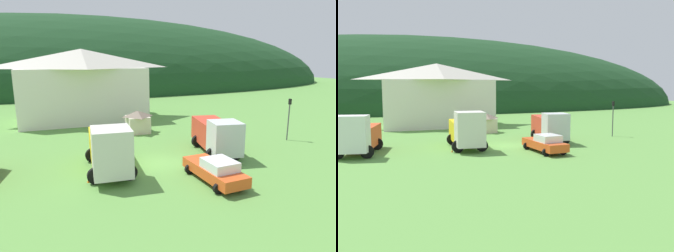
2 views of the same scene
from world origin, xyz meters
TOP-DOWN VIEW (x-y plane):
  - ground_plane at (0.00, 0.00)m, footprint 200.00×200.00m
  - forested_hill_backdrop at (0.00, 68.48)m, footprint 164.05×60.00m
  - depot_building at (-3.77, 19.71)m, footprint 16.63×9.65m
  - play_shed_cream at (1.03, 10.39)m, footprint 2.51×2.72m
  - flatbed_truck_yellow at (-3.98, -0.40)m, footprint 3.63×7.63m
  - tow_truck_silver at (5.38, 0.76)m, footprint 3.79×7.18m
  - service_pickup_orange at (2.26, -4.64)m, footprint 2.66×5.41m
  - traffic_light_east at (14.23, 1.97)m, footprint 0.20×0.32m
  - traffic_cone_near_pickup at (-5.67, -1.81)m, footprint 0.36×0.36m
  - traffic_cone_mid_row at (7.46, 3.30)m, footprint 0.36×0.36m

SIDE VIEW (x-z plane):
  - ground_plane at x=0.00m, z-range 0.00..0.00m
  - forested_hill_backdrop at x=0.00m, z-range -19.44..19.44m
  - traffic_cone_near_pickup at x=-5.67m, z-range -0.23..0.23m
  - traffic_cone_mid_row at x=7.46m, z-range -0.32..0.32m
  - service_pickup_orange at x=2.26m, z-range 0.00..1.66m
  - play_shed_cream at x=1.03m, z-range 0.04..2.50m
  - tow_truck_silver at x=5.38m, z-range 0.10..3.31m
  - flatbed_truck_yellow at x=-3.98m, z-range -0.01..3.65m
  - traffic_light_east at x=14.23m, z-range 0.47..4.66m
  - depot_building at x=-3.77m, z-range 0.14..9.39m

